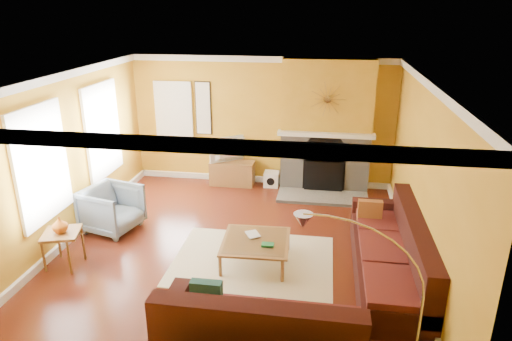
% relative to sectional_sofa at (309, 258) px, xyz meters
% --- Properties ---
extents(floor, '(5.50, 6.00, 0.02)m').
position_rel_sectional_sofa_xyz_m(floor, '(-1.20, 0.85, -0.46)').
color(floor, maroon).
rests_on(floor, ground).
extents(ceiling, '(5.50, 6.00, 0.02)m').
position_rel_sectional_sofa_xyz_m(ceiling, '(-1.20, 0.85, 2.26)').
color(ceiling, white).
rests_on(ceiling, ground).
extents(wall_back, '(5.50, 0.02, 2.70)m').
position_rel_sectional_sofa_xyz_m(wall_back, '(-1.20, 3.86, 0.90)').
color(wall_back, gold).
rests_on(wall_back, ground).
extents(wall_front, '(5.50, 0.02, 2.70)m').
position_rel_sectional_sofa_xyz_m(wall_front, '(-1.20, -2.16, 0.90)').
color(wall_front, gold).
rests_on(wall_front, ground).
extents(wall_left, '(0.02, 6.00, 2.70)m').
position_rel_sectional_sofa_xyz_m(wall_left, '(-3.96, 0.85, 0.90)').
color(wall_left, gold).
rests_on(wall_left, ground).
extents(wall_right, '(0.02, 6.00, 2.70)m').
position_rel_sectional_sofa_xyz_m(wall_right, '(1.56, 0.85, 0.90)').
color(wall_right, gold).
rests_on(wall_right, ground).
extents(baseboard, '(5.50, 6.00, 0.12)m').
position_rel_sectional_sofa_xyz_m(baseboard, '(-1.20, 0.85, -0.39)').
color(baseboard, white).
rests_on(baseboard, floor).
extents(crown_molding, '(5.50, 6.00, 0.12)m').
position_rel_sectional_sofa_xyz_m(crown_molding, '(-1.20, 0.85, 2.19)').
color(crown_molding, white).
rests_on(crown_molding, ceiling).
extents(window_left_near, '(0.06, 1.22, 1.72)m').
position_rel_sectional_sofa_xyz_m(window_left_near, '(-3.92, 2.15, 1.05)').
color(window_left_near, white).
rests_on(window_left_near, wall_left).
extents(window_left_far, '(0.06, 1.22, 1.72)m').
position_rel_sectional_sofa_xyz_m(window_left_far, '(-3.92, 0.25, 1.05)').
color(window_left_far, white).
rests_on(window_left_far, wall_left).
extents(window_back, '(0.82, 0.06, 1.22)m').
position_rel_sectional_sofa_xyz_m(window_back, '(-3.10, 3.81, 1.10)').
color(window_back, white).
rests_on(window_back, wall_back).
extents(wall_art, '(0.34, 0.04, 1.14)m').
position_rel_sectional_sofa_xyz_m(wall_art, '(-2.45, 3.82, 1.15)').
color(wall_art, white).
rests_on(wall_art, wall_back).
extents(fireplace, '(1.80, 0.40, 2.70)m').
position_rel_sectional_sofa_xyz_m(fireplace, '(0.15, 3.65, 0.90)').
color(fireplace, gray).
rests_on(fireplace, floor).
extents(mantel, '(1.92, 0.22, 0.08)m').
position_rel_sectional_sofa_xyz_m(mantel, '(0.15, 3.41, 0.80)').
color(mantel, white).
rests_on(mantel, fireplace).
extents(hearth, '(1.80, 0.70, 0.06)m').
position_rel_sectional_sofa_xyz_m(hearth, '(0.15, 3.10, -0.42)').
color(hearth, gray).
rests_on(hearth, floor).
extents(sunburst, '(0.70, 0.04, 0.70)m').
position_rel_sectional_sofa_xyz_m(sunburst, '(0.15, 3.42, 1.50)').
color(sunburst, olive).
rests_on(sunburst, fireplace).
extents(rug, '(2.40, 1.80, 0.02)m').
position_rel_sectional_sofa_xyz_m(rug, '(-0.85, 0.55, -0.44)').
color(rug, beige).
rests_on(rug, floor).
extents(sectional_sofa, '(3.10, 3.70, 0.90)m').
position_rel_sectional_sofa_xyz_m(sectional_sofa, '(0.00, 0.00, 0.00)').
color(sectional_sofa, '#361411').
rests_on(sectional_sofa, floor).
extents(coffee_table, '(1.03, 1.03, 0.39)m').
position_rel_sectional_sofa_xyz_m(coffee_table, '(-0.80, 0.50, -0.26)').
color(coffee_table, white).
rests_on(coffee_table, floor).
extents(media_console, '(0.94, 0.42, 0.51)m').
position_rel_sectional_sofa_xyz_m(media_console, '(-1.80, 3.60, -0.19)').
color(media_console, olive).
rests_on(media_console, floor).
extents(tv, '(0.81, 0.66, 0.54)m').
position_rel_sectional_sofa_xyz_m(tv, '(-1.80, 3.60, 0.33)').
color(tv, black).
rests_on(tv, media_console).
extents(subwoofer, '(0.31, 0.31, 0.31)m').
position_rel_sectional_sofa_xyz_m(subwoofer, '(-0.95, 3.63, -0.29)').
color(subwoofer, white).
rests_on(subwoofer, floor).
extents(armchair, '(1.04, 1.02, 0.78)m').
position_rel_sectional_sofa_xyz_m(armchair, '(-3.40, 1.20, -0.06)').
color(armchair, gray).
rests_on(armchair, floor).
extents(side_table, '(0.63, 0.63, 0.55)m').
position_rel_sectional_sofa_xyz_m(side_table, '(-3.60, 0.00, -0.17)').
color(side_table, olive).
rests_on(side_table, floor).
extents(vase, '(0.30, 0.30, 0.24)m').
position_rel_sectional_sofa_xyz_m(vase, '(-3.60, 0.00, 0.22)').
color(vase, orange).
rests_on(vase, side_table).
extents(book, '(0.28, 0.30, 0.02)m').
position_rel_sectional_sofa_xyz_m(book, '(-0.95, 0.60, -0.05)').
color(book, white).
rests_on(book, coffee_table).
extents(arc_lamp, '(1.23, 0.36, 1.91)m').
position_rel_sectional_sofa_xyz_m(arc_lamp, '(0.58, -1.70, 0.50)').
color(arc_lamp, silver).
rests_on(arc_lamp, floor).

